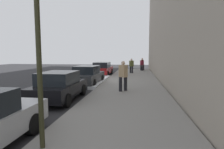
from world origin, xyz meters
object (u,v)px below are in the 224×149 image
at_px(pedestrian_tan_coat, 123,75).
at_px(traffic_light_pole, 38,22).
at_px(pedestrian_olive_coat, 131,65).
at_px(rolling_suitcase, 142,68).
at_px(pedestrian_brown_coat, 142,64).
at_px(pedestrian_burgundy_coat, 142,64).
at_px(parked_car_charcoal, 88,75).
at_px(parked_car_red, 102,69).
at_px(parked_car_black, 60,86).

xyz_separation_m(pedestrian_tan_coat, traffic_light_pole, (-7.33, 1.42, 1.99)).
xyz_separation_m(pedestrian_olive_coat, rolling_suitcase, (4.24, -1.33, -0.65)).
bearing_deg(traffic_light_pole, pedestrian_brown_coat, -7.37).
xyz_separation_m(pedestrian_burgundy_coat, traffic_light_pole, (-22.31, 2.96, 2.11)).
distance_m(parked_car_charcoal, pedestrian_olive_coat, 8.92).
bearing_deg(parked_car_charcoal, pedestrian_tan_coat, -134.16).
relative_size(parked_car_charcoal, pedestrian_olive_coat, 2.58).
relative_size(parked_car_red, rolling_suitcase, 5.29).
bearing_deg(pedestrian_brown_coat, pedestrian_olive_coat, 163.33).
relative_size(pedestrian_tan_coat, pedestrian_brown_coat, 1.07).
relative_size(pedestrian_brown_coat, traffic_light_pole, 0.39).
bearing_deg(traffic_light_pole, rolling_suitcase, -7.31).
bearing_deg(pedestrian_olive_coat, pedestrian_burgundy_coat, -19.97).
relative_size(pedestrian_tan_coat, rolling_suitcase, 2.06).
bearing_deg(parked_car_red, pedestrian_brown_coat, -37.10).
bearing_deg(pedestrian_burgundy_coat, traffic_light_pole, 172.45).
bearing_deg(traffic_light_pole, parked_car_black, 18.66).
height_order(parked_car_charcoal, pedestrian_brown_coat, pedestrian_brown_coat).
bearing_deg(pedestrian_brown_coat, traffic_light_pole, 172.63).
height_order(parked_car_charcoal, pedestrian_tan_coat, pedestrian_tan_coat).
relative_size(parked_car_charcoal, pedestrian_brown_coat, 2.60).
bearing_deg(rolling_suitcase, parked_car_charcoal, 160.13).
xyz_separation_m(pedestrian_brown_coat, rolling_suitcase, (-0.48, 0.09, -0.65)).
relative_size(parked_car_charcoal, pedestrian_burgundy_coat, 2.73).
relative_size(parked_car_black, traffic_light_pole, 0.95).
relative_size(parked_car_black, rolling_suitcase, 4.65).
relative_size(parked_car_black, pedestrian_olive_coat, 2.41).
bearing_deg(rolling_suitcase, pedestrian_brown_coat, -10.18).
xyz_separation_m(parked_car_red, traffic_light_pole, (-17.09, -1.69, 2.37)).
bearing_deg(pedestrian_burgundy_coat, rolling_suitcase, 2.84).
xyz_separation_m(parked_car_black, parked_car_red, (11.97, -0.04, 0.00)).
bearing_deg(parked_car_red, rolling_suitcase, -38.83).
distance_m(traffic_light_pole, rolling_suitcase, 23.18).
bearing_deg(pedestrian_burgundy_coat, pedestrian_tan_coat, 174.13).
distance_m(pedestrian_olive_coat, pedestrian_brown_coat, 4.93).
height_order(pedestrian_brown_coat, traffic_light_pole, traffic_light_pole).
height_order(parked_car_red, traffic_light_pole, traffic_light_pole).
relative_size(parked_car_red, pedestrian_tan_coat, 2.57).
xyz_separation_m(parked_car_red, pedestrian_tan_coat, (-9.76, -3.11, 0.38)).
bearing_deg(parked_car_charcoal, pedestrian_olive_coat, -21.10).
bearing_deg(pedestrian_brown_coat, pedestrian_tan_coat, 174.28).
bearing_deg(pedestrian_olive_coat, traffic_light_pole, 175.07).
height_order(parked_car_charcoal, parked_car_red, same).
bearing_deg(parked_car_red, parked_car_charcoal, -179.31).
xyz_separation_m(parked_car_black, pedestrian_brown_coat, (18.19, -4.75, 0.31)).
height_order(parked_car_red, pedestrian_burgundy_coat, pedestrian_burgundy_coat).
height_order(pedestrian_tan_coat, pedestrian_brown_coat, pedestrian_tan_coat).
bearing_deg(pedestrian_tan_coat, parked_car_charcoal, 45.84).
bearing_deg(parked_car_black, parked_car_red, -0.19).
distance_m(parked_car_red, pedestrian_tan_coat, 10.25).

